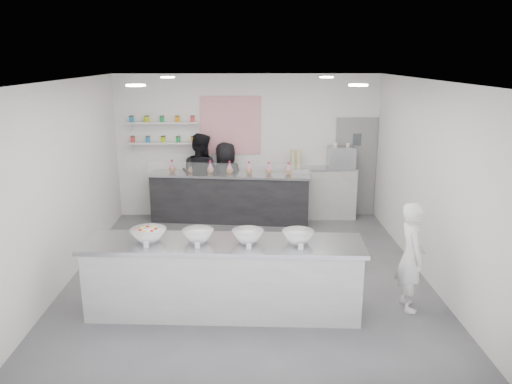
% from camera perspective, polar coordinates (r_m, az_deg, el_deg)
% --- Properties ---
extents(floor, '(6.00, 6.00, 0.00)m').
position_cam_1_polar(floor, '(8.11, -0.90, -9.02)').
color(floor, '#515156').
rests_on(floor, ground).
extents(ceiling, '(6.00, 6.00, 0.00)m').
position_cam_1_polar(ceiling, '(7.40, -1.00, 12.67)').
color(ceiling, white).
rests_on(ceiling, floor).
extents(back_wall, '(5.50, 0.00, 5.50)m').
position_cam_1_polar(back_wall, '(10.56, -0.97, 5.22)').
color(back_wall, white).
rests_on(back_wall, floor).
extents(left_wall, '(0.00, 6.00, 6.00)m').
position_cam_1_polar(left_wall, '(8.10, -20.80, 1.16)').
color(left_wall, white).
rests_on(left_wall, floor).
extents(right_wall, '(0.00, 6.00, 6.00)m').
position_cam_1_polar(right_wall, '(8.10, 18.90, 1.33)').
color(right_wall, white).
rests_on(right_wall, floor).
extents(back_door, '(0.88, 0.04, 2.10)m').
position_cam_1_polar(back_door, '(10.86, 11.28, 2.79)').
color(back_door, gray).
rests_on(back_door, floor).
extents(pattern_panel, '(1.25, 0.03, 1.20)m').
position_cam_1_polar(pattern_panel, '(10.47, -2.91, 7.61)').
color(pattern_panel, '#E03F5D').
rests_on(pattern_panel, back_wall).
extents(jar_shelf_lower, '(1.45, 0.22, 0.04)m').
position_cam_1_polar(jar_shelf_lower, '(10.59, -10.53, 5.55)').
color(jar_shelf_lower, silver).
rests_on(jar_shelf_lower, back_wall).
extents(jar_shelf_upper, '(1.45, 0.22, 0.04)m').
position_cam_1_polar(jar_shelf_upper, '(10.53, -10.64, 7.80)').
color(jar_shelf_upper, silver).
rests_on(jar_shelf_upper, back_wall).
extents(preserve_jars, '(1.45, 0.10, 0.56)m').
position_cam_1_polar(preserve_jars, '(10.52, -10.62, 7.03)').
color(preserve_jars, '#CE3539').
rests_on(preserve_jars, jar_shelf_lower).
extents(downlight_0, '(0.24, 0.24, 0.02)m').
position_cam_1_polar(downlight_0, '(6.56, -13.59, 11.76)').
color(downlight_0, white).
rests_on(downlight_0, ceiling).
extents(downlight_1, '(0.24, 0.24, 0.02)m').
position_cam_1_polar(downlight_1, '(6.56, 11.61, 11.87)').
color(downlight_1, white).
rests_on(downlight_1, ceiling).
extents(downlight_2, '(0.24, 0.24, 0.02)m').
position_cam_1_polar(downlight_2, '(9.11, -10.07, 12.79)').
color(downlight_2, white).
rests_on(downlight_2, ceiling).
extents(downlight_3, '(0.24, 0.24, 0.02)m').
position_cam_1_polar(downlight_3, '(9.11, 8.06, 12.87)').
color(downlight_3, white).
rests_on(downlight_3, ceiling).
extents(prep_counter, '(3.70, 1.03, 1.00)m').
position_cam_1_polar(prep_counter, '(6.72, -3.72, -9.70)').
color(prep_counter, '#B0B0AC').
rests_on(prep_counter, floor).
extents(back_bar, '(3.34, 0.99, 1.02)m').
position_cam_1_polar(back_bar, '(10.34, -2.99, -0.64)').
color(back_bar, black).
rests_on(back_bar, floor).
extents(sneeze_guard, '(3.22, 0.40, 0.28)m').
position_cam_1_polar(sneeze_guard, '(9.91, -3.29, 2.52)').
color(sneeze_guard, white).
rests_on(sneeze_guard, back_bar).
extents(espresso_ledge, '(1.47, 0.47, 1.09)m').
position_cam_1_polar(espresso_ledge, '(10.66, 7.41, -0.06)').
color(espresso_ledge, '#B0B0AC').
rests_on(espresso_ledge, floor).
extents(espresso_machine, '(0.55, 0.38, 0.42)m').
position_cam_1_polar(espresso_machine, '(10.56, 9.71, 3.91)').
color(espresso_machine, '#93969E').
rests_on(espresso_machine, espresso_ledge).
extents(cup_stacks, '(0.24, 0.24, 0.37)m').
position_cam_1_polar(cup_stacks, '(10.43, 4.55, 3.80)').
color(cup_stacks, '#C7B688').
rests_on(cup_stacks, espresso_ledge).
extents(prep_bowls, '(2.39, 0.64, 0.16)m').
position_cam_1_polar(prep_bowls, '(6.50, -3.81, -5.04)').
color(prep_bowls, white).
rests_on(prep_bowls, prep_counter).
extents(label_cards, '(2.01, 0.04, 0.07)m').
position_cam_1_polar(label_cards, '(6.03, -3.77, -7.19)').
color(label_cards, white).
rests_on(label_cards, prep_counter).
extents(cookie_bags, '(2.54, 0.44, 0.26)m').
position_cam_1_polar(cookie_bags, '(10.19, -3.04, 2.83)').
color(cookie_bags, pink).
rests_on(cookie_bags, back_bar).
extents(woman_prep, '(0.36, 0.55, 1.50)m').
position_cam_1_polar(woman_prep, '(7.02, 17.31, -7.06)').
color(woman_prep, white).
rests_on(woman_prep, floor).
extents(staff_left, '(1.09, 0.99, 1.81)m').
position_cam_1_polar(staff_left, '(10.53, -6.36, 1.81)').
color(staff_left, black).
rests_on(staff_left, floor).
extents(staff_right, '(0.94, 0.79, 1.63)m').
position_cam_1_polar(staff_right, '(10.51, -3.45, 1.33)').
color(staff_right, black).
rests_on(staff_right, floor).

